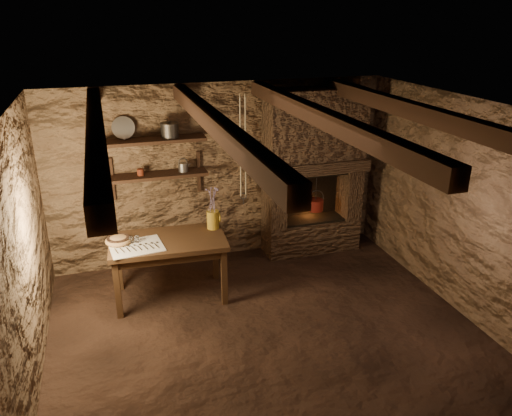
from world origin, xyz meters
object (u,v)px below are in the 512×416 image
object	(u,v)px
iron_stockpot	(170,131)
red_pot	(315,204)
wooden_bowl	(118,241)
work_table	(170,266)
stoneware_jug	(213,211)

from	to	relation	value
iron_stockpot	red_pot	distance (m)	2.26
iron_stockpot	wooden_bowl	bearing A→B (deg)	-136.38
work_table	stoneware_jug	distance (m)	0.83
iron_stockpot	red_pot	xyz separation A→B (m)	(1.94, -0.12, -1.14)
iron_stockpot	red_pot	bearing A→B (deg)	-3.53
stoneware_jug	wooden_bowl	bearing A→B (deg)	-177.91
wooden_bowl	red_pot	bearing A→B (deg)	12.50
work_table	red_pot	distance (m)	2.27
work_table	wooden_bowl	world-z (taller)	wooden_bowl
wooden_bowl	iron_stockpot	xyz separation A→B (m)	(0.75, 0.72, 1.06)
wooden_bowl	red_pot	distance (m)	2.77
iron_stockpot	red_pot	world-z (taller)	iron_stockpot
stoneware_jug	iron_stockpot	xyz separation A→B (m)	(-0.37, 0.62, 0.87)
work_table	wooden_bowl	distance (m)	0.67
wooden_bowl	stoneware_jug	bearing A→B (deg)	5.06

